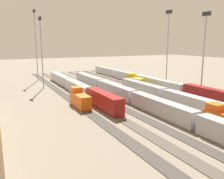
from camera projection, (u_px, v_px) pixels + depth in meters
name	position (u px, v px, depth m)	size (l,w,h in m)	color
ground_plane	(121.00, 95.00, 80.63)	(400.00, 400.00, 0.00)	#756B5B
track_bed_0	(162.00, 90.00, 88.35)	(140.00, 2.80, 0.12)	#3D3833
track_bed_1	(151.00, 91.00, 86.14)	(140.00, 2.80, 0.12)	#3D3833
track_bed_2	(139.00, 93.00, 83.93)	(140.00, 2.80, 0.12)	#3D3833
track_bed_3	(127.00, 94.00, 81.72)	(140.00, 2.80, 0.12)	#3D3833
track_bed_4	(114.00, 95.00, 79.51)	(140.00, 2.80, 0.12)	#4C443D
track_bed_5	(101.00, 97.00, 77.30)	(140.00, 2.80, 0.12)	#3D3833
track_bed_6	(86.00, 98.00, 75.09)	(140.00, 2.80, 0.12)	#4C443D
track_bed_7	(71.00, 100.00, 72.88)	(140.00, 2.80, 0.12)	#3D3833
train_on_track_7	(80.00, 99.00, 65.38)	(10.00, 3.00, 5.00)	#D85914
train_on_track_1	(134.00, 81.00, 95.71)	(10.00, 3.00, 5.00)	gold
train_on_track_2	(195.00, 104.00, 60.86)	(71.40, 3.00, 3.80)	#B7BABF
train_on_track_6	(76.00, 87.00, 83.68)	(66.40, 3.00, 4.40)	maroon
train_on_track_0	(141.00, 80.00, 100.04)	(90.60, 3.00, 4.40)	maroon
train_on_track_4	(134.00, 97.00, 68.20)	(95.60, 3.00, 3.80)	#A8AAB2
light_mast_0	(168.00, 40.00, 87.90)	(2.80, 0.70, 29.09)	#9EA0A5
light_mast_1	(41.00, 43.00, 89.40)	(2.80, 0.70, 26.90)	#9EA0A5
light_mast_2	(204.00, 45.00, 71.49)	(2.80, 0.70, 26.51)	#9EA0A5
light_mast_3	(35.00, 37.00, 107.12)	(2.80, 0.70, 31.83)	#9EA0A5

